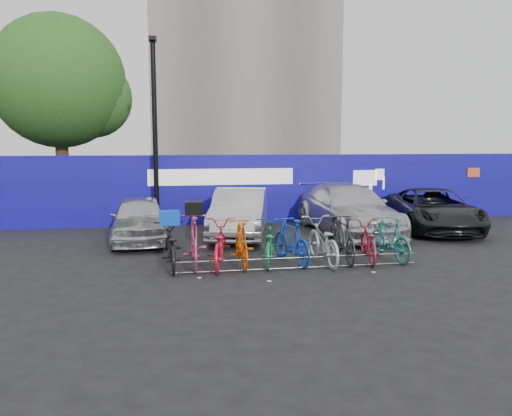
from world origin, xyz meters
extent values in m
plane|color=black|center=(0.00, 0.00, 0.00)|extent=(100.00, 100.00, 0.00)
cube|color=#0E0987|center=(0.00, 6.00, 1.20)|extent=(22.00, 0.15, 2.40)
cube|color=white|center=(-1.00, 5.90, 1.65)|extent=(5.00, 0.02, 0.55)
cube|color=white|center=(4.20, 5.90, 1.55)|extent=(1.20, 0.02, 0.90)
cube|color=#D84D26|center=(8.50, 5.90, 1.70)|extent=(0.50, 0.02, 0.35)
cylinder|color=#382314|center=(-7.00, 10.00, 2.00)|extent=(0.50, 0.50, 4.00)
sphere|color=#1C5119|center=(-7.00, 10.00, 5.20)|extent=(5.20, 5.20, 5.20)
sphere|color=#1C5119|center=(-5.80, 10.30, 4.60)|extent=(3.20, 3.20, 3.20)
cylinder|color=black|center=(-3.20, 5.40, 3.00)|extent=(0.16, 0.16, 6.00)
cube|color=black|center=(-3.20, 5.40, 6.05)|extent=(0.25, 0.50, 0.12)
cylinder|color=#595B60|center=(0.00, -0.60, 0.28)|extent=(5.60, 0.03, 0.03)
cylinder|color=#595B60|center=(0.00, -0.60, 0.05)|extent=(5.60, 0.03, 0.03)
cylinder|color=#595B60|center=(-2.60, -0.60, 0.14)|extent=(0.03, 0.03, 0.28)
cylinder|color=#595B60|center=(-1.30, -0.60, 0.14)|extent=(0.03, 0.03, 0.28)
cylinder|color=#595B60|center=(0.00, -0.60, 0.14)|extent=(0.03, 0.03, 0.28)
cylinder|color=#595B60|center=(1.30, -0.60, 0.14)|extent=(0.03, 0.03, 0.28)
cylinder|color=#595B60|center=(2.60, -0.60, 0.14)|extent=(0.03, 0.03, 0.28)
imported|color=#B3B4B8|center=(-3.65, 3.35, 0.66)|extent=(1.75, 3.93, 1.31)
imported|color=#AFB0B4|center=(-0.71, 3.60, 0.71)|extent=(2.46, 4.57, 1.43)
imported|color=silver|center=(2.72, 3.60, 0.76)|extent=(2.31, 5.29, 1.51)
imported|color=black|center=(5.61, 3.60, 0.66)|extent=(3.09, 5.11, 1.33)
imported|color=black|center=(-2.79, 0.03, 0.50)|extent=(0.78, 1.94, 1.00)
imported|color=#C8416F|center=(-2.25, 0.08, 0.61)|extent=(0.61, 2.03, 1.21)
imported|color=red|center=(-1.70, -0.04, 0.53)|extent=(1.03, 2.11, 1.06)
imported|color=#D04F04|center=(-1.18, -0.03, 0.54)|extent=(0.51, 1.79, 1.07)
imported|color=#167741|center=(-0.52, 0.04, 0.50)|extent=(1.07, 2.01, 1.00)
imported|color=#0C3DC2|center=(0.00, -0.02, 0.55)|extent=(0.91, 1.89, 1.09)
imported|color=#A8AAAF|center=(0.74, -0.09, 0.53)|extent=(0.77, 2.05, 1.06)
imported|color=#262628|center=(1.29, -0.02, 0.56)|extent=(0.66, 1.88, 1.11)
imported|color=maroon|center=(1.87, -0.09, 0.48)|extent=(1.00, 1.90, 0.95)
imported|color=#217571|center=(2.43, -0.09, 0.53)|extent=(0.71, 1.82, 1.06)
cube|color=#053CC0|center=(-2.79, 0.03, 1.16)|extent=(0.46, 0.36, 0.31)
cube|color=black|center=(-2.25, 0.08, 1.36)|extent=(0.41, 0.37, 0.29)
camera|label=1|loc=(-2.77, -11.16, 2.84)|focal=35.00mm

